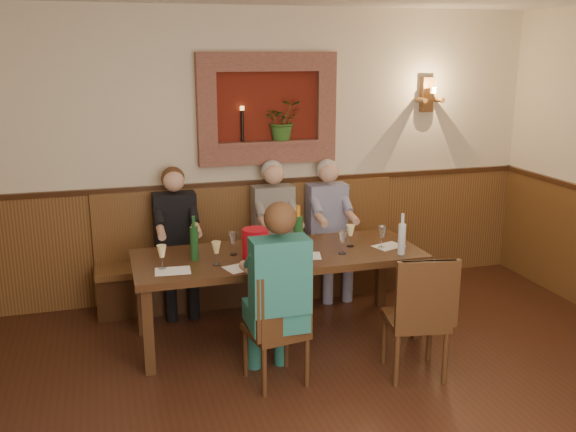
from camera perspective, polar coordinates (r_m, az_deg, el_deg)
The scene contains 30 objects.
room_shell at distance 3.40m, azimuth 7.45°, elevation 5.83°, with size 6.04×6.04×2.82m.
wainscoting at distance 3.82m, azimuth 6.79°, elevation -13.83°, with size 6.02×6.02×1.15m.
wall_niche at distance 6.26m, azimuth -1.47°, elevation 9.13°, with size 1.36×0.30×1.06m.
wall_sconce at distance 6.85m, azimuth 12.31°, elevation 10.42°, with size 0.25×0.20×0.35m.
dining_table at distance 5.40m, azimuth -0.87°, elevation -4.06°, with size 2.40×0.90×0.75m.
bench at distance 6.37m, azimuth -3.13°, elevation -4.42°, with size 3.00×0.45×1.11m.
chair_near_left at distance 4.81m, azimuth -0.99°, elevation -11.79°, with size 0.46×0.46×0.90m.
chair_near_right at distance 5.01m, azimuth 11.22°, elevation -10.75°, with size 0.50×0.50×0.96m.
person_bench_left at distance 6.09m, azimuth -9.80°, elevation -3.25°, with size 0.39×0.48×1.36m.
person_bench_mid at distance 6.25m, azimuth -1.13°, elevation -2.48°, with size 0.40×0.49×1.38m.
person_bench_right at distance 6.42m, azimuth 3.69°, elevation -2.13°, with size 0.39×0.48×1.36m.
person_chair_front at distance 4.67m, azimuth -1.02°, elevation -8.35°, with size 0.41×0.50×1.40m.
spittoon_bucket at distance 5.21m, azimuth -2.91°, elevation -2.48°, with size 0.22×0.22×0.25m, color red.
wine_bottle_green_a at distance 5.25m, azimuth 0.91°, elevation -1.69°, with size 0.09×0.09×0.43m.
wine_bottle_green_b at distance 5.21m, azimuth -8.33°, elevation -2.33°, with size 0.08×0.08×0.37m.
water_bottle at distance 5.39m, azimuth 10.08°, elevation -1.94°, with size 0.08×0.08×0.35m.
tasting_sheet_a at distance 5.02m, azimuth -10.21°, elevation -4.82°, with size 0.27×0.19×0.00m, color white.
tasting_sheet_b at distance 5.30m, azimuth 1.40°, elevation -3.55°, with size 0.28×0.20×0.00m, color white.
tasting_sheet_c at distance 5.62m, azimuth 8.91°, elevation -2.66°, with size 0.25×0.18×0.00m, color white.
tasting_sheet_d at distance 5.03m, azimuth -4.05°, elevation -4.58°, with size 0.28×0.20×0.00m, color white.
wine_glass_0 at distance 5.55m, azimuth 5.57°, elevation -1.75°, with size 0.08×0.08×0.19m, color #FFEA98, non-canonical shape.
wine_glass_1 at distance 5.34m, azimuth 4.85°, elevation -2.38°, with size 0.08×0.08×0.19m, color white, non-canonical shape.
wine_glass_2 at distance 5.09m, azimuth -6.38°, elevation -3.31°, with size 0.08×0.08×0.19m, color #FFEA98, non-canonical shape.
wine_glass_3 at distance 5.54m, azimuth 8.34°, elevation -1.87°, with size 0.08×0.08×0.19m, color white, non-canonical shape.
wine_glass_4 at distance 5.52m, azimuth 0.93°, elevation -1.79°, with size 0.08×0.08×0.19m, color #FFEA98, non-canonical shape.
wine_glass_5 at distance 5.34m, azimuth -8.25°, elevation -2.50°, with size 0.08×0.08×0.19m, color white, non-canonical shape.
wine_glass_6 at distance 5.14m, azimuth -1.70°, elevation -3.04°, with size 0.08×0.08×0.19m, color #FFEA98, non-canonical shape.
wine_glass_7 at distance 5.32m, azimuth -4.88°, elevation -2.46°, with size 0.08×0.08×0.19m, color white, non-canonical shape.
wine_glass_8 at distance 5.07m, azimuth -1.81°, elevation -3.28°, with size 0.08×0.08×0.19m, color #FFEA98, non-canonical shape.
wine_glass_9 at distance 5.06m, azimuth -11.14°, elevation -3.61°, with size 0.08×0.08×0.19m, color #FFEA98, non-canonical shape.
Camera 1 is at (-1.36, -3.08, 2.40)m, focal length 40.00 mm.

